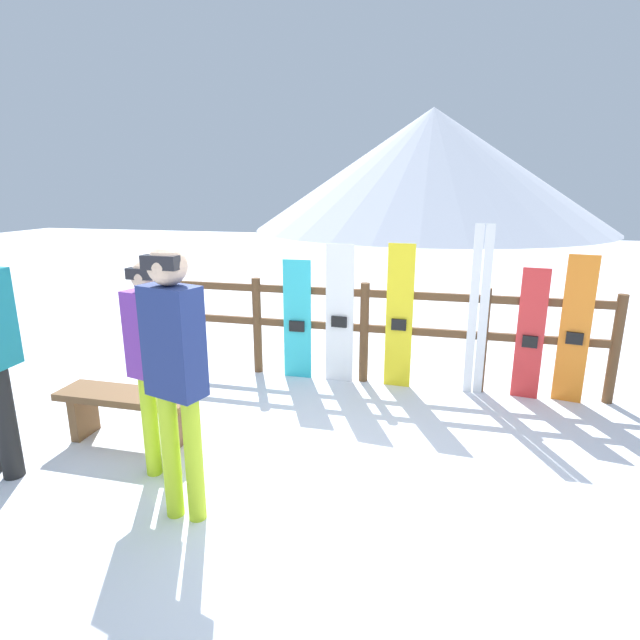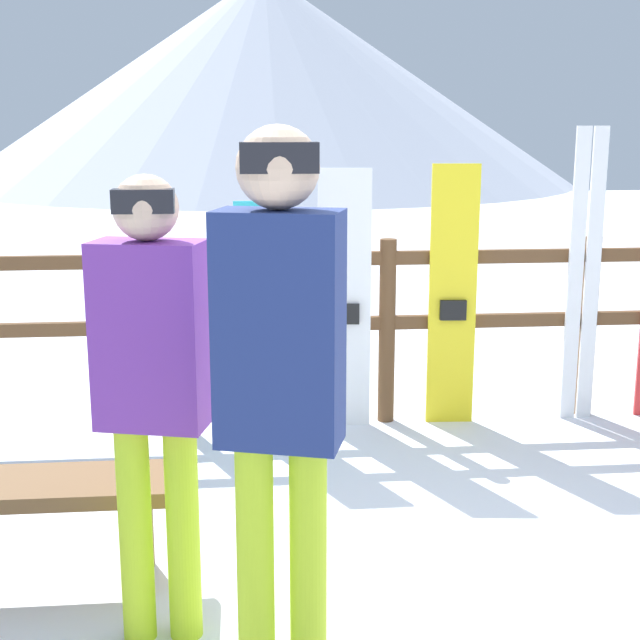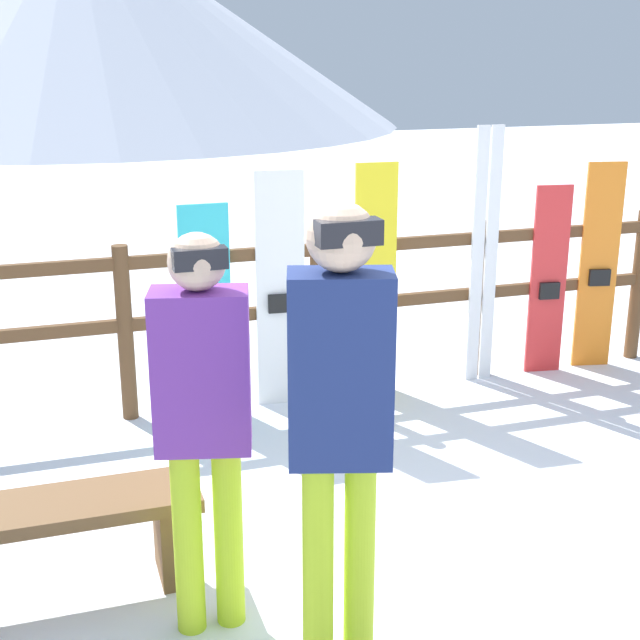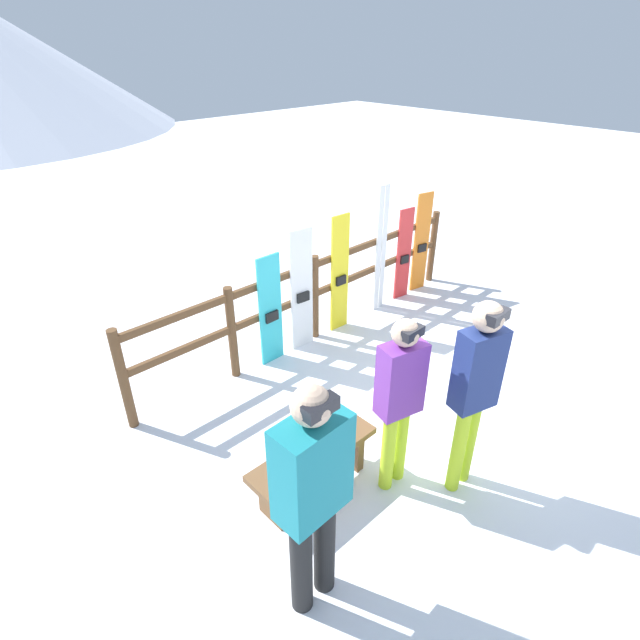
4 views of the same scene
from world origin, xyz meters
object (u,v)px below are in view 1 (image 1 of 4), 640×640
person_purple (154,353)px  snowboard_orange (575,331)px  snowboard_white (340,315)px  snowboard_red (530,335)px  ski_pair_white (478,312)px  bench (127,406)px  snowboard_cyan (297,320)px  person_navy (175,362)px  snowboard_yellow (399,317)px

person_purple → snowboard_orange: (3.30, 2.21, -0.23)m
snowboard_white → snowboard_red: size_ratio=1.14×
person_purple → ski_pair_white: bearing=43.0°
bench → snowboard_white: (1.48, 1.80, 0.44)m
snowboard_red → snowboard_white: bearing=180.0°
person_purple → snowboard_cyan: bearing=79.0°
snowboard_red → person_purple: bearing=-142.6°
person_navy → snowboard_yellow: person_navy is taller
person_purple → snowboard_cyan: person_purple is taller
snowboard_cyan → snowboard_white: size_ratio=0.88×
bench → person_navy: person_navy is taller
ski_pair_white → snowboard_red: ski_pair_white is taller
bench → person_navy: size_ratio=0.66×
bench → snowboard_cyan: size_ratio=0.87×
person_purple → snowboard_yellow: 2.71m
snowboard_white → ski_pair_white: (1.46, 0.00, 0.12)m
snowboard_red → snowboard_orange: (0.41, 0.00, 0.07)m
snowboard_white → snowboard_red: (1.98, -0.00, -0.09)m
snowboard_cyan → snowboard_orange: bearing=0.0°
person_navy → snowboard_yellow: size_ratio=1.15×
ski_pair_white → snowboard_red: size_ratio=1.31×
bench → ski_pair_white: bearing=31.6°
person_navy → snowboard_cyan: (0.02, 2.62, -0.41)m
bench → snowboard_orange: size_ratio=0.79×
snowboard_cyan → ski_pair_white: ski_pair_white is taller
snowboard_yellow → ski_pair_white: 0.81m
snowboard_yellow → snowboard_white: bearing=-180.0°
person_navy → snowboard_yellow: bearing=66.2°
person_navy → bench: bearing=140.0°
snowboard_cyan → snowboard_red: same height
person_purple → snowboard_yellow: person_purple is taller
snowboard_red → snowboard_cyan: bearing=-180.0°
snowboard_orange → snowboard_yellow: bearing=180.0°
person_navy → snowboard_cyan: size_ratio=1.32×
snowboard_cyan → snowboard_red: bearing=0.0°
person_purple → ski_pair_white: ski_pair_white is taller
snowboard_cyan → snowboard_red: size_ratio=1.00×
bench → snowboard_yellow: snowboard_yellow is taller
bench → snowboard_cyan: 2.09m
snowboard_white → snowboard_orange: size_ratio=1.03×
bench → snowboard_white: bearing=50.6°
snowboard_yellow → ski_pair_white: ski_pair_white is taller
snowboard_white → snowboard_yellow: size_ratio=0.99×
person_navy → snowboard_orange: size_ratio=1.20×
ski_pair_white → snowboard_white: bearing=-179.9°
snowboard_yellow → snowboard_orange: (1.73, -0.00, -0.03)m
person_navy → snowboard_cyan: person_navy is taller
person_navy → ski_pair_white: (1.96, 2.62, -0.20)m
person_purple → person_navy: bearing=-45.3°
person_purple → snowboard_cyan: 2.27m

